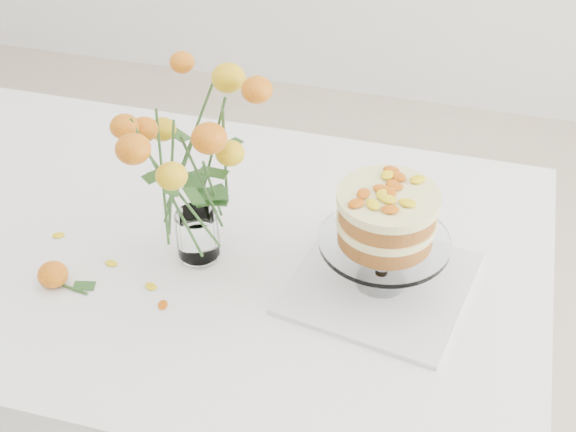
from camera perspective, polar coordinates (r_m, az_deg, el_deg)
name	(u,v)px	position (r m, az deg, el deg)	size (l,w,h in m)	color
table	(191,273)	(1.67, -6.91, -4.03)	(1.43, 0.93, 0.76)	tan
napkin	(380,283)	(1.52, 6.57, -4.79)	(0.32, 0.32, 0.01)	silver
cake_stand	(386,222)	(1.42, 7.00, -0.43)	(0.24, 0.24, 0.21)	white
rose_vase	(190,153)	(1.44, -6.96, 4.45)	(0.29, 0.29, 0.42)	white
loose_rose_far	(53,275)	(1.56, -16.36, -4.02)	(0.10, 0.06, 0.05)	#B84008
stray_petal_a	(111,263)	(1.59, -12.45, -3.31)	(0.03, 0.02, 0.00)	yellow
stray_petal_b	(151,287)	(1.53, -9.71, -4.97)	(0.03, 0.02, 0.00)	yellow
stray_petal_c	(163,305)	(1.49, -8.90, -6.28)	(0.03, 0.02, 0.00)	yellow
stray_petal_d	(59,235)	(1.69, -16.00, -1.33)	(0.03, 0.02, 0.00)	yellow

